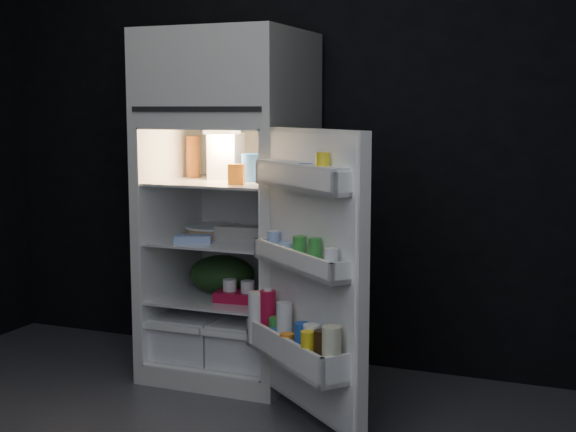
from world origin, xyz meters
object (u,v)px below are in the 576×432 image
at_px(milk_jug, 226,156).
at_px(refrigerator, 231,193).
at_px(egg_carton, 243,233).
at_px(yogurt_tray, 241,297).
at_px(fridge_door, 308,279).

bearing_deg(milk_jug, refrigerator, -31.82).
bearing_deg(refrigerator, egg_carton, -28.39).
distance_m(refrigerator, milk_jug, 0.20).
distance_m(refrigerator, yogurt_tray, 0.54).
bearing_deg(milk_jug, egg_carton, -32.82).
relative_size(egg_carton, yogurt_tray, 1.13).
relative_size(refrigerator, fridge_door, 1.46).
xyz_separation_m(fridge_door, yogurt_tray, (-0.54, 0.47, -0.23)).
distance_m(fridge_door, milk_jug, 1.06).
bearing_deg(egg_carton, refrigerator, 143.17).
distance_m(milk_jug, egg_carton, 0.41).
height_order(refrigerator, yogurt_tray, refrigerator).
bearing_deg(milk_jug, yogurt_tray, -51.64).
relative_size(milk_jug, yogurt_tray, 0.96).
bearing_deg(yogurt_tray, milk_jug, 127.98).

